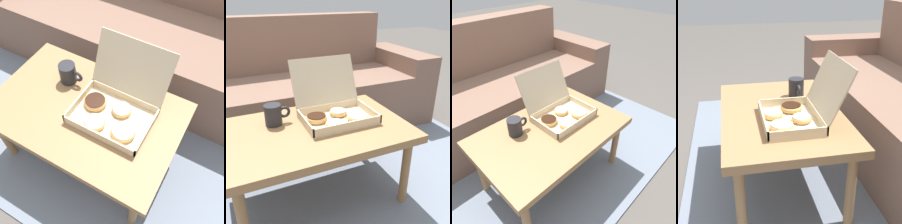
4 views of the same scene
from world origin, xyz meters
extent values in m
plane|color=#514C47|center=(0.00, 0.00, 0.00)|extent=(12.00, 12.00, 0.00)
cube|color=slate|center=(0.00, 0.30, 0.01)|extent=(2.55, 1.79, 0.01)
cube|color=#7A5B4C|center=(-1.09, 0.74, 0.29)|extent=(0.24, 0.78, 0.57)
cube|color=#997047|center=(0.00, -0.07, 0.41)|extent=(0.91, 0.59, 0.04)
cylinder|color=#997047|center=(-0.40, -0.30, 0.19)|extent=(0.04, 0.04, 0.39)
cylinder|color=#997047|center=(0.40, -0.30, 0.19)|extent=(0.04, 0.04, 0.39)
cylinder|color=#997047|center=(-0.40, 0.16, 0.19)|extent=(0.04, 0.04, 0.39)
cylinder|color=#997047|center=(0.40, 0.16, 0.19)|extent=(0.04, 0.04, 0.39)
cube|color=beige|center=(0.13, -0.05, 0.43)|extent=(0.36, 0.26, 0.01)
cube|color=beige|center=(0.13, -0.17, 0.45)|extent=(0.36, 0.01, 0.04)
cube|color=beige|center=(0.13, 0.08, 0.45)|extent=(0.36, 0.01, 0.04)
cube|color=beige|center=(-0.04, -0.05, 0.45)|extent=(0.01, 0.26, 0.04)
cube|color=beige|center=(0.31, -0.05, 0.45)|extent=(0.01, 0.26, 0.04)
cube|color=beige|center=(0.13, 0.13, 0.59)|extent=(0.36, 0.11, 0.24)
torus|color=tan|center=(0.03, -0.02, 0.45)|extent=(0.11, 0.11, 0.03)
cylinder|color=black|center=(0.03, -0.02, 0.46)|extent=(0.09, 0.09, 0.01)
torus|color=tan|center=(0.22, -0.10, 0.45)|extent=(0.11, 0.11, 0.03)
cylinder|color=white|center=(0.22, -0.10, 0.46)|extent=(0.09, 0.09, 0.01)
torus|color=tan|center=(0.09, -0.12, 0.45)|extent=(0.10, 0.10, 0.03)
cylinder|color=white|center=(0.09, -0.12, 0.46)|extent=(0.08, 0.08, 0.01)
torus|color=tan|center=(0.16, 0.00, 0.45)|extent=(0.09, 0.09, 0.03)
cylinder|color=white|center=(0.16, 0.00, 0.46)|extent=(0.08, 0.08, 0.01)
cylinder|color=#232328|center=(-0.17, 0.05, 0.48)|extent=(0.08, 0.08, 0.11)
torus|color=#232328|center=(-0.12, 0.05, 0.48)|extent=(0.06, 0.02, 0.06)
camera|label=1|loc=(0.47, -0.64, 1.43)|focal=42.00mm
camera|label=2|loc=(-0.37, -1.15, 1.03)|focal=42.00mm
camera|label=3|loc=(-0.68, -0.85, 1.28)|focal=35.00mm
camera|label=4|loc=(1.41, -0.31, 1.06)|focal=50.00mm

